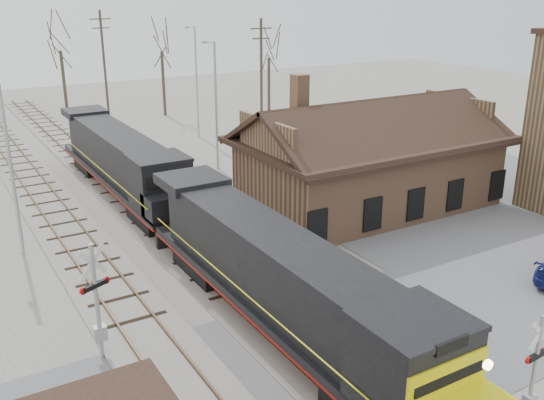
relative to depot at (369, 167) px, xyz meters
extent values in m
plane|color=#A6A196|center=(-11.99, -12.00, -2.41)|extent=(140.00, 140.00, 0.00)
cube|color=slate|center=(-11.99, -12.00, -2.39)|extent=(60.00, 9.00, 0.03)
cube|color=#A6A196|center=(-11.99, 3.00, -2.35)|extent=(3.40, 90.00, 0.12)
cube|color=#473323|center=(-12.71, 3.00, -2.24)|extent=(0.08, 90.00, 0.14)
cube|color=#473323|center=(-11.27, 3.00, -2.24)|extent=(0.08, 90.00, 0.14)
cube|color=#A6A196|center=(-16.49, 3.00, -2.35)|extent=(3.40, 90.00, 0.12)
cube|color=#473323|center=(-17.21, 3.00, -2.24)|extent=(0.08, 90.00, 0.14)
cube|color=#473323|center=(-15.77, 3.00, -2.24)|extent=(0.08, 90.00, 0.14)
cube|color=#94694C|center=(0.01, 0.00, -0.41)|extent=(14.00, 8.00, 4.00)
cube|color=black|center=(0.01, 0.00, 1.69)|extent=(15.20, 9.20, 0.30)
cube|color=black|center=(0.01, -2.30, 2.69)|extent=(15.00, 4.71, 2.66)
cube|color=black|center=(0.01, 2.30, 2.69)|extent=(15.00, 4.71, 2.66)
cube|color=#94694C|center=(-3.99, 1.50, 4.39)|extent=(0.80, 0.80, 2.20)
cube|color=black|center=(-11.99, -3.53, -1.90)|extent=(2.31, 3.70, 0.92)
cube|color=black|center=(-11.99, -9.54, -1.16)|extent=(2.77, 18.49, 0.32)
cube|color=maroon|center=(-11.99, -9.54, -1.36)|extent=(2.79, 18.49, 0.11)
cube|color=black|center=(-11.99, -8.38, 0.27)|extent=(2.40, 13.40, 2.59)
cube|color=black|center=(-11.99, -16.38, 0.27)|extent=(2.77, 2.59, 2.59)
cylinder|color=#FFF2CC|center=(-11.99, -18.80, 1.66)|extent=(0.26, 0.10, 0.26)
cube|color=black|center=(-11.99, 3.44, -1.90)|extent=(2.31, 3.70, 0.92)
cube|color=black|center=(-11.99, 15.46, -1.90)|extent=(2.31, 3.70, 0.92)
cube|color=black|center=(-11.99, 9.45, -1.16)|extent=(2.77, 18.49, 0.32)
cube|color=maroon|center=(-11.99, 9.45, -1.36)|extent=(2.79, 18.49, 0.11)
cube|color=black|center=(-11.99, 10.61, 0.27)|extent=(2.40, 13.40, 2.59)
cube|color=black|center=(-11.99, 2.61, 0.27)|extent=(2.77, 2.59, 2.59)
cube|color=black|center=(-11.99, 1.04, -0.51)|extent=(2.77, 1.66, 1.29)
cube|color=black|center=(-11.99, 0.11, -1.90)|extent=(2.59, 0.25, 0.92)
cylinder|color=#A5A8AD|center=(-8.32, -17.66, -0.55)|extent=(0.13, 0.13, 3.70)
cube|color=silver|center=(-8.32, -17.66, 0.74)|extent=(0.97, 0.11, 0.97)
cube|color=silver|center=(-8.32, -17.66, 0.74)|extent=(0.97, 0.11, 0.97)
cube|color=black|center=(-8.32, -17.66, 0.00)|extent=(0.84, 0.21, 0.14)
cylinder|color=#B20C0C|center=(-8.73, -17.69, 0.00)|extent=(0.23, 0.10, 0.22)
cylinder|color=#A5A8AD|center=(-18.25, -7.68, -0.22)|extent=(0.15, 0.15, 4.38)
cube|color=silver|center=(-18.25, -7.68, 1.31)|extent=(1.07, 0.50, 1.15)
cube|color=silver|center=(-18.25, -7.68, 1.31)|extent=(1.07, 0.50, 1.15)
cube|color=black|center=(-18.25, -7.68, 0.44)|extent=(0.96, 0.53, 0.16)
cylinder|color=#B20C0C|center=(-17.79, -7.48, 0.44)|extent=(0.27, 0.18, 0.26)
cylinder|color=#B20C0C|center=(-18.70, -7.88, 0.44)|extent=(0.27, 0.18, 0.26)
cube|color=#A5A8AD|center=(-18.25, -7.68, -1.42)|extent=(0.44, 0.33, 0.55)
cylinder|color=#A5A8AD|center=(-19.05, 3.27, 1.75)|extent=(0.18, 0.18, 8.31)
cylinder|color=#A5A8AD|center=(-4.31, 11.55, 2.08)|extent=(0.18, 0.18, 8.98)
cylinder|color=#A5A8AD|center=(-4.31, 12.45, 6.47)|extent=(0.12, 1.80, 0.12)
cube|color=#A5A8AD|center=(-4.31, 13.25, 6.37)|extent=(0.25, 0.50, 0.12)
cylinder|color=#A5A8AD|center=(-1.40, 21.34, 2.29)|extent=(0.18, 0.18, 9.40)
cylinder|color=#A5A8AD|center=(-1.40, 22.24, 6.89)|extent=(0.12, 1.80, 0.12)
cube|color=#A5A8AD|center=(-1.40, 23.04, 6.79)|extent=(0.25, 0.50, 0.12)
cylinder|color=#382D23|center=(-6.39, 31.26, 2.83)|extent=(0.24, 0.24, 10.47)
cube|color=#382D23|center=(-6.39, 31.26, 7.26)|extent=(2.00, 0.10, 0.10)
cube|color=#382D23|center=(-6.39, 31.26, 6.46)|extent=(1.60, 0.10, 0.10)
cylinder|color=#382D23|center=(2.88, 17.73, 2.62)|extent=(0.24, 0.24, 10.06)
cube|color=#382D23|center=(2.88, 17.73, 6.85)|extent=(2.00, 0.10, 0.10)
cube|color=#382D23|center=(2.88, 17.73, 6.05)|extent=(1.60, 0.10, 0.10)
cylinder|color=#382D23|center=(-9.29, 35.78, 0.89)|extent=(0.32, 0.32, 6.59)
cylinder|color=#382D23|center=(-0.36, 32.02, 0.78)|extent=(0.32, 0.32, 6.38)
cylinder|color=#382D23|center=(9.84, 28.29, 0.37)|extent=(0.32, 0.32, 5.54)
camera|label=1|loc=(-22.51, -26.58, 10.00)|focal=40.00mm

